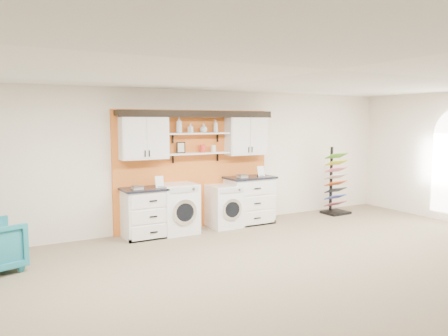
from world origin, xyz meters
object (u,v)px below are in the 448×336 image
base_cabinet_right (249,200)px  washer (178,208)px  base_cabinet_left (148,212)px  sample_rack (335,192)px  dryer (224,206)px

base_cabinet_right → washer: bearing=-179.9°
base_cabinet_left → sample_rack: sample_rack is taller
base_cabinet_right → sample_rack: 2.31m
base_cabinet_left → base_cabinet_right: bearing=-0.0°
base_cabinet_left → dryer: base_cabinet_left is taller
dryer → base_cabinet_left: bearing=179.9°
base_cabinet_right → sample_rack: sample_rack is taller
base_cabinet_right → washer: 1.65m
base_cabinet_right → dryer: size_ratio=1.19×
base_cabinet_right → dryer: bearing=-179.7°
sample_rack → base_cabinet_right: bearing=174.1°
base_cabinet_left → base_cabinet_right: base_cabinet_right is taller
base_cabinet_left → base_cabinet_right: 2.26m
sample_rack → base_cabinet_left: bearing=176.0°
base_cabinet_right → base_cabinet_left: bearing=180.0°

